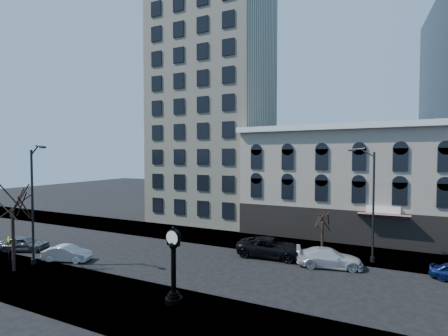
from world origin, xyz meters
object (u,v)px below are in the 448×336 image
at_px(street_clock, 174,268).
at_px(car_near_b, 67,253).
at_px(warning_sign, 9,244).
at_px(car_near_a, 25,243).
at_px(street_lamp_near, 36,173).

relative_size(street_clock, car_near_b, 1.16).
xyz_separation_m(street_clock, car_near_b, (-12.74, 2.72, -1.58)).
height_order(street_clock, warning_sign, street_clock).
bearing_deg(car_near_a, street_clock, -122.71).
xyz_separation_m(street_clock, warning_sign, (-17.14, 0.50, -0.65)).
bearing_deg(car_near_a, car_near_b, -116.54).
height_order(street_clock, car_near_b, street_clock).
relative_size(street_lamp_near, car_near_b, 2.49).
xyz_separation_m(warning_sign, car_near_b, (4.40, 2.22, -0.93)).
distance_m(warning_sign, car_near_a, 3.25).
relative_size(street_lamp_near, car_near_a, 2.38).
bearing_deg(warning_sign, street_clock, 14.81).
xyz_separation_m(street_lamp_near, car_near_a, (-5.34, 2.33, -7.00)).
relative_size(street_clock, car_near_a, 1.11).
height_order(street_lamp_near, car_near_b, street_lamp_near).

